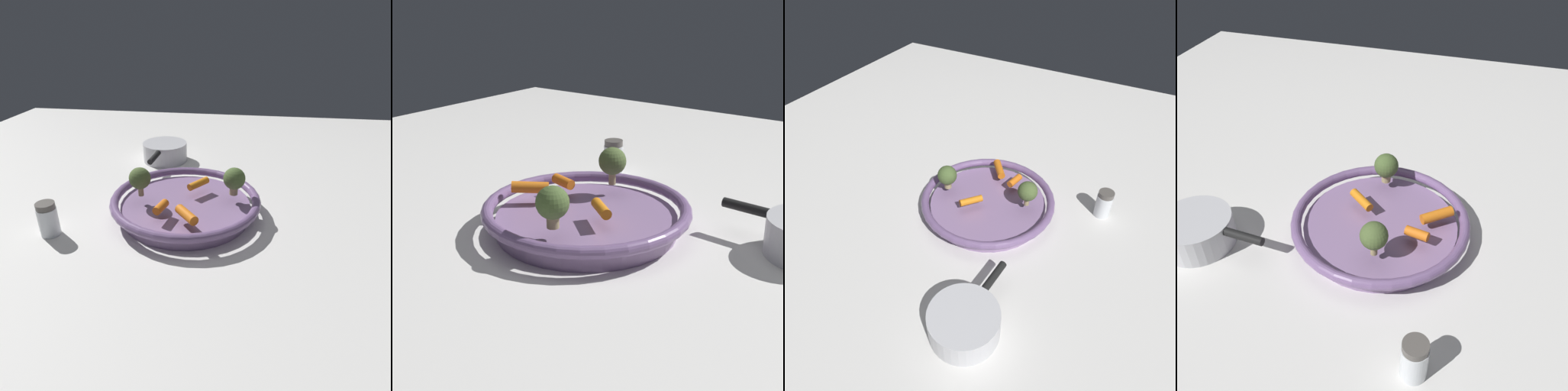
% 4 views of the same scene
% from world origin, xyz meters
% --- Properties ---
extents(ground_plane, '(1.92, 1.92, 0.00)m').
position_xyz_m(ground_plane, '(0.00, 0.00, 0.00)').
color(ground_plane, silver).
extents(serving_bowl, '(0.34, 0.34, 0.05)m').
position_xyz_m(serving_bowl, '(0.00, 0.00, 0.03)').
color(serving_bowl, '#8E709E').
rests_on(serving_bowl, ground_plane).
extents(baby_carrot_back, '(0.05, 0.06, 0.02)m').
position_xyz_m(baby_carrot_back, '(0.02, -0.10, 0.06)').
color(baby_carrot_back, orange).
rests_on(baby_carrot_back, serving_bowl).
extents(baby_carrot_left, '(0.03, 0.05, 0.02)m').
position_xyz_m(baby_carrot_left, '(-0.04, -0.08, 0.06)').
color(baby_carrot_left, orange).
rests_on(baby_carrot_left, serving_bowl).
extents(baby_carrot_right, '(0.05, 0.06, 0.02)m').
position_xyz_m(baby_carrot_right, '(0.02, 0.05, 0.06)').
color(baby_carrot_right, orange).
rests_on(baby_carrot_right, serving_bowl).
extents(broccoli_floret_edge, '(0.05, 0.05, 0.07)m').
position_xyz_m(broccoli_floret_edge, '(-0.10, -0.02, 0.09)').
color(broccoli_floret_edge, tan).
rests_on(broccoli_floret_edge, serving_bowl).
extents(broccoli_floret_mid, '(0.05, 0.05, 0.06)m').
position_xyz_m(broccoli_floret_mid, '(0.11, 0.02, 0.09)').
color(broccoli_floret_mid, tan).
rests_on(broccoli_floret_mid, serving_bowl).
extents(salt_shaker, '(0.04, 0.04, 0.07)m').
position_xyz_m(salt_shaker, '(-0.27, -0.13, 0.04)').
color(salt_shaker, silver).
rests_on(salt_shaker, ground_plane).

